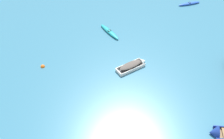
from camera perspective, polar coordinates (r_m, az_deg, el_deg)
The scene contains 5 objects.
rowboat_white_center at distance 29.22m, azimuth 4.45°, elevation 1.00°, with size 3.36×2.48×0.94m.
kayak_turquoise_foreground_center at distance 33.67m, azimuth -0.49°, elevation 7.35°, with size 2.27×3.27×0.33m.
kayak_blue_outer_left at distance 40.23m, azimuth 14.76°, elevation 12.27°, with size 3.05×1.17×0.29m.
rowboat_deep_blue_far_left at distance 25.33m, azimuth 20.39°, elevation -11.56°, with size 3.63×1.69×1.15m.
mooring_buoy_near_foreground at distance 30.08m, azimuth -13.28°, elevation 0.53°, with size 0.44×0.44×0.44m, color orange.
Camera 1 is at (-1.14, 2.80, 19.67)m, focal length 47.12 mm.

